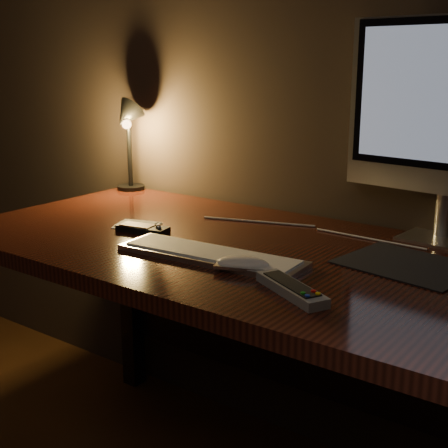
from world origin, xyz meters
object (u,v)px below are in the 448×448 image
Objects in this scene: mouse at (243,266)px; desk_lamp at (127,129)px; desk at (268,290)px; keyboard at (211,255)px; media_remote at (143,229)px; tv_remote at (291,289)px.

mouse is 0.36× the size of desk_lamp.
desk is 0.83m from desk_lamp.
keyboard is at bearing 144.45° from mouse.
media_remote reaches higher than keyboard.
media_remote reaches higher than mouse.
mouse is (0.11, -0.03, 0.00)m from keyboard.
desk is 0.39m from tv_remote.
keyboard is at bearing -170.79° from tv_remote.
desk is 0.28m from mouse.
media_remote is at bearing 145.23° from mouse.
media_remote is 0.57m from tv_remote.
media_remote is at bearing -168.70° from tv_remote.
desk_lamp is (-0.68, 0.43, 0.21)m from keyboard.
desk_lamp is at bearing 178.83° from tv_remote.
media_remote is at bearing -59.28° from desk_lamp.
desk is at bearing 88.35° from mouse.
mouse is at bearing -19.62° from keyboard.
tv_remote is at bearing -50.79° from desk.
tv_remote is at bearing -26.52° from media_remote.
tv_remote reaches higher than mouse.
tv_remote is at bearing -40.63° from mouse.
mouse is at bearing -24.83° from media_remote.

